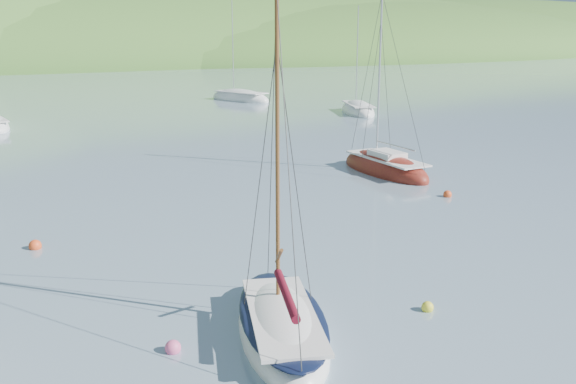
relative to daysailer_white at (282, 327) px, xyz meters
name	(u,v)px	position (x,y,z in m)	size (l,w,h in m)	color
ground	(363,316)	(2.76, 0.01, -0.23)	(700.00, 700.00, 0.00)	#7492A0
daysailer_white	(282,327)	(0.00, 0.00, 0.00)	(4.34, 7.17, 10.37)	white
sloop_red	(385,169)	(14.88, 16.56, -0.01)	(2.90, 7.85, 11.51)	maroon
distant_sloop_b	(240,99)	(21.69, 57.43, -0.02)	(6.47, 9.45, 12.75)	white
distant_sloop_d	(358,111)	(28.30, 41.17, -0.04)	(5.40, 8.71, 11.73)	white
mooring_buoys	(246,254)	(1.53, 6.48, -0.11)	(20.75, 12.07, 0.51)	yellow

